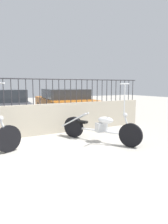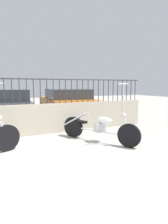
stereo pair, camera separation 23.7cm
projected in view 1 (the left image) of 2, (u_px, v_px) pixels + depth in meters
The scene contains 6 objects.
ground_plane at pixel (40, 164), 3.76m from camera, with size 40.00×40.00×0.00m, color #ADA89E.
low_wall at pixel (16, 122), 5.63m from camera, with size 8.81×0.18×0.92m.
fence_railing at pixel (15, 87), 5.50m from camera, with size 8.81×0.04×0.76m.
motorcycle_white at pixel (96, 127), 5.31m from camera, with size 1.21×2.15×1.54m.
car_dark_grey at pixel (2, 105), 8.05m from camera, with size 2.36×4.73×1.32m.
car_orange at pixel (64, 103), 9.17m from camera, with size 2.39×4.59×1.31m.
Camera 1 is at (-1.01, -3.55, 1.48)m, focal length 32.00 mm.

